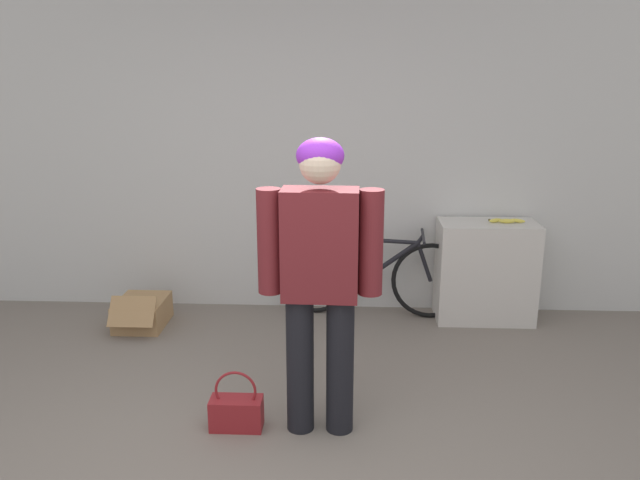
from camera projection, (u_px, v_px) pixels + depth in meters
wall_back at (299, 160)px, 5.24m from camera, size 8.00×0.07×2.60m
side_shelf at (485, 271)px, 5.16m from camera, size 0.79×0.41×0.84m
person at (320, 268)px, 3.41m from camera, size 0.68×0.25×1.70m
bicycle at (371, 276)px, 5.26m from camera, size 1.64×0.46×0.73m
banana at (506, 221)px, 5.03m from camera, size 0.30×0.08×0.04m
handbag at (236, 411)px, 3.64m from camera, size 0.31×0.15×0.36m
cardboard_box at (142, 312)px, 5.10m from camera, size 0.38×0.55×0.31m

